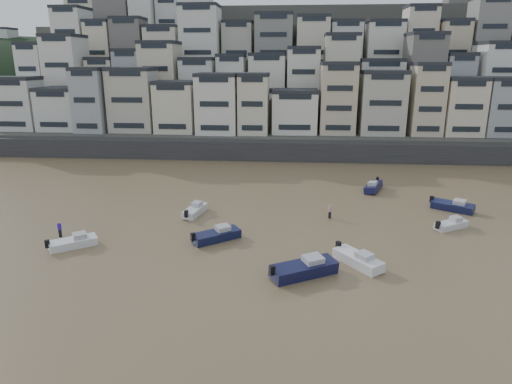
# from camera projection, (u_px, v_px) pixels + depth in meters

# --- Properties ---
(harbor_wall) EXTENTS (140.00, 3.00, 3.50)m
(harbor_wall) POSITION_uv_depth(u_px,v_px,m) (286.00, 151.00, 84.36)
(harbor_wall) COLOR #38383A
(harbor_wall) RESTS_ON ground
(hillside) EXTENTS (141.04, 66.00, 50.00)m
(hillside) POSITION_uv_depth(u_px,v_px,m) (308.00, 79.00, 118.92)
(hillside) COLOR #4C4C47
(hillside) RESTS_ON ground
(boat_d) EXTENTS (4.65, 3.70, 1.24)m
(boat_d) POSITION_uv_depth(u_px,v_px,m) (451.00, 223.00, 50.61)
(boat_d) COLOR silver
(boat_d) RESTS_ON ground
(boat_f) EXTENTS (2.66, 5.34, 1.39)m
(boat_f) POSITION_uv_depth(u_px,v_px,m) (195.00, 209.00, 55.23)
(boat_f) COLOR silver
(boat_f) RESTS_ON ground
(boat_j) EXTENTS (4.97, 4.25, 1.36)m
(boat_j) POSITION_uv_depth(u_px,v_px,m) (73.00, 241.00, 45.51)
(boat_j) COLOR white
(boat_j) RESTS_ON ground
(boat_g) EXTENTS (5.58, 4.46, 1.49)m
(boat_g) POSITION_uv_depth(u_px,v_px,m) (453.00, 205.00, 56.61)
(boat_g) COLOR #141941
(boat_g) RESTS_ON ground
(boat_a) EXTENTS (6.77, 5.15, 1.79)m
(boat_a) POSITION_uv_depth(u_px,v_px,m) (304.00, 267.00, 39.45)
(boat_a) COLOR #12153A
(boat_a) RESTS_ON ground
(boat_c) EXTENTS (5.57, 4.89, 1.53)m
(boat_c) POSITION_uv_depth(u_px,v_px,m) (216.00, 234.00, 47.23)
(boat_c) COLOR #13183C
(boat_c) RESTS_ON ground
(boat_b) EXTENTS (4.86, 5.65, 1.54)m
(boat_b) POSITION_uv_depth(u_px,v_px,m) (358.00, 257.00, 41.58)
(boat_b) COLOR silver
(boat_b) RESTS_ON ground
(boat_i) EXTENTS (3.72, 5.82, 1.51)m
(boat_i) POSITION_uv_depth(u_px,v_px,m) (373.00, 186.00, 65.15)
(boat_i) COLOR #14153F
(boat_i) RESTS_ON ground
(person_blue) EXTENTS (0.44, 0.44, 1.74)m
(person_blue) POSITION_uv_depth(u_px,v_px,m) (60.00, 229.00, 48.19)
(person_blue) COLOR #3116A8
(person_blue) RESTS_ON ground
(person_pink) EXTENTS (0.44, 0.44, 1.74)m
(person_pink) POSITION_uv_depth(u_px,v_px,m) (330.00, 211.00, 53.83)
(person_pink) COLOR #C0879C
(person_pink) RESTS_ON ground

